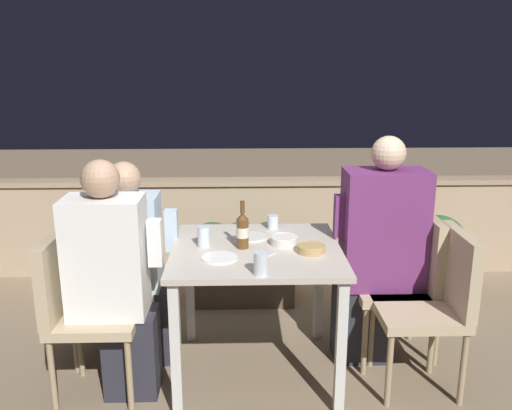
# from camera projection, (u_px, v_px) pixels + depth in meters

# --- Properties ---
(ground_plane) EXTENTS (16.00, 16.00, 0.00)m
(ground_plane) POSITION_uv_depth(u_px,v_px,m) (256.00, 371.00, 3.10)
(ground_plane) COLOR #847056
(parapet_wall) EXTENTS (9.00, 0.18, 0.79)m
(parapet_wall) POSITION_uv_depth(u_px,v_px,m) (251.00, 226.00, 4.46)
(parapet_wall) COLOR tan
(parapet_wall) RESTS_ON ground_plane
(dining_table) EXTENTS (0.91, 0.86, 0.75)m
(dining_table) POSITION_uv_depth(u_px,v_px,m) (256.00, 265.00, 2.94)
(dining_table) COLOR #BCB2A3
(dining_table) RESTS_ON ground_plane
(planter_hedge) EXTENTS (0.76, 0.47, 0.59)m
(planter_hedge) POSITION_uv_depth(u_px,v_px,m) (241.00, 257.00, 3.95)
(planter_hedge) COLOR brown
(planter_hedge) RESTS_ON ground_plane
(chair_left_near) EXTENTS (0.44, 0.44, 0.87)m
(chair_left_near) POSITION_uv_depth(u_px,v_px,m) (77.00, 300.00, 2.79)
(chair_left_near) COLOR tan
(chair_left_near) RESTS_ON ground_plane
(person_white_polo) EXTENTS (0.48, 0.26, 1.26)m
(person_white_polo) POSITION_uv_depth(u_px,v_px,m) (114.00, 281.00, 2.76)
(person_white_polo) COLOR #282833
(person_white_polo) RESTS_ON ground_plane
(chair_left_far) EXTENTS (0.44, 0.44, 0.87)m
(chair_left_far) POSITION_uv_depth(u_px,v_px,m) (101.00, 275.00, 3.11)
(chair_left_far) COLOR tan
(chair_left_far) RESTS_ON ground_plane
(person_blue_shirt) EXTENTS (0.47, 0.26, 1.19)m
(person_blue_shirt) POSITION_uv_depth(u_px,v_px,m) (135.00, 263.00, 3.10)
(person_blue_shirt) COLOR #282833
(person_blue_shirt) RESTS_ON ground_plane
(chair_right_near) EXTENTS (0.44, 0.44, 0.87)m
(chair_right_near) POSITION_uv_depth(u_px,v_px,m) (437.00, 295.00, 2.85)
(chair_right_near) COLOR tan
(chair_right_near) RESTS_ON ground_plane
(chair_right_far) EXTENTS (0.44, 0.44, 0.87)m
(chair_right_far) POSITION_uv_depth(u_px,v_px,m) (409.00, 273.00, 3.14)
(chair_right_far) COLOR tan
(chair_right_far) RESTS_ON ground_plane
(person_purple_stripe) EXTENTS (0.52, 0.26, 1.33)m
(person_purple_stripe) POSITION_uv_depth(u_px,v_px,m) (377.00, 252.00, 3.10)
(person_purple_stripe) COLOR #282833
(person_purple_stripe) RESTS_ON ground_plane
(beer_bottle) EXTENTS (0.07, 0.07, 0.26)m
(beer_bottle) POSITION_uv_depth(u_px,v_px,m) (243.00, 230.00, 2.88)
(beer_bottle) COLOR brown
(beer_bottle) RESTS_ON dining_table
(plate_0) EXTENTS (0.18, 0.18, 0.01)m
(plate_0) POSITION_uv_depth(u_px,v_px,m) (250.00, 237.00, 3.07)
(plate_0) COLOR silver
(plate_0) RESTS_ON dining_table
(plate_1) EXTENTS (0.18, 0.18, 0.01)m
(plate_1) POSITION_uv_depth(u_px,v_px,m) (219.00, 258.00, 2.75)
(plate_1) COLOR white
(plate_1) RESTS_ON dining_table
(bowl_0) EXTENTS (0.15, 0.15, 0.05)m
(bowl_0) POSITION_uv_depth(u_px,v_px,m) (284.00, 240.00, 2.96)
(bowl_0) COLOR silver
(bowl_0) RESTS_ON dining_table
(bowl_1) EXTENTS (0.15, 0.15, 0.04)m
(bowl_1) POSITION_uv_depth(u_px,v_px,m) (311.00, 248.00, 2.84)
(bowl_1) COLOR tan
(bowl_1) RESTS_ON dining_table
(glass_cup_0) EXTENTS (0.07, 0.07, 0.11)m
(glass_cup_0) POSITION_uv_depth(u_px,v_px,m) (261.00, 263.00, 2.53)
(glass_cup_0) COLOR silver
(glass_cup_0) RESTS_ON dining_table
(glass_cup_1) EXTENTS (0.06, 0.06, 0.08)m
(glass_cup_1) POSITION_uv_depth(u_px,v_px,m) (273.00, 222.00, 3.23)
(glass_cup_1) COLOR silver
(glass_cup_1) RESTS_ON dining_table
(glass_cup_2) EXTENTS (0.07, 0.07, 0.11)m
(glass_cup_2) POSITION_uv_depth(u_px,v_px,m) (204.00, 236.00, 2.91)
(glass_cup_2) COLOR silver
(glass_cup_2) RESTS_ON dining_table
(fork_0) EXTENTS (0.13, 0.14, 0.01)m
(fork_0) POSITION_uv_depth(u_px,v_px,m) (264.00, 256.00, 2.77)
(fork_0) COLOR silver
(fork_0) RESTS_ON dining_table
(potted_plant) EXTENTS (0.38, 0.38, 0.66)m
(potted_plant) POSITION_uv_depth(u_px,v_px,m) (437.00, 250.00, 3.87)
(potted_plant) COLOR #B2A899
(potted_plant) RESTS_ON ground_plane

